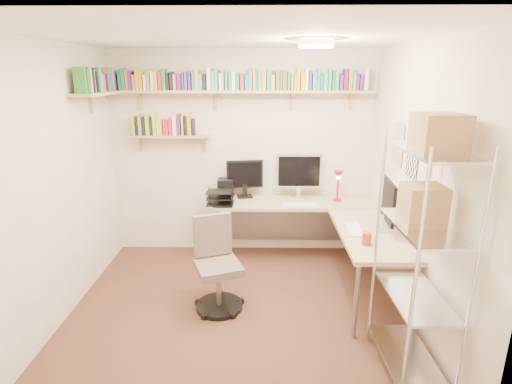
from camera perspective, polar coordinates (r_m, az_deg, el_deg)
ground at (r=4.04m, az=-2.92°, el=-16.76°), size 3.20×3.20×0.00m
room_shell at (r=3.45m, az=-3.22°, el=5.32°), size 3.24×3.04×2.52m
wall_shelves at (r=4.71m, az=-7.60°, el=14.08°), size 3.12×1.09×0.80m
corner_desk at (r=4.60m, az=6.40°, el=-2.30°), size 2.00×1.95×1.30m
office_chair at (r=3.97m, az=-5.60°, el=-11.06°), size 0.52×0.53×0.92m
wire_rack at (r=2.94m, az=23.08°, el=-2.12°), size 0.40×0.80×1.98m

